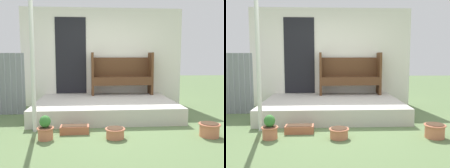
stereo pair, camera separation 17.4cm
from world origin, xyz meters
The scene contains 9 objects.
ground_plane centered at (0.00, 0.00, 0.00)m, with size 24.00×24.00×0.00m, color #5B7547.
porch_slab centered at (-0.04, 1.07, 0.17)m, with size 3.08×2.15×0.34m.
house_wall centered at (-0.08, 2.18, 1.30)m, with size 4.28×0.08×2.60m.
support_post centered at (-1.37, -0.12, 1.15)m, with size 0.07×0.07×2.30m.
bench centered at (0.44, 1.94, 0.89)m, with size 1.60×0.43×1.09m.
flower_pot_left centered at (-1.10, -0.57, 0.17)m, with size 0.28×0.28×0.40m.
flower_pot_middle centered at (0.03, -0.60, 0.10)m, with size 0.33×0.33×0.18m.
flower_pot_right centered at (1.61, -0.64, 0.13)m, with size 0.36×0.36×0.23m.
planter_box_rect centered at (-0.65, -0.28, 0.07)m, with size 0.50×0.22×0.14m.
Camera 1 is at (-0.35, -4.55, 1.35)m, focal length 40.00 mm.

